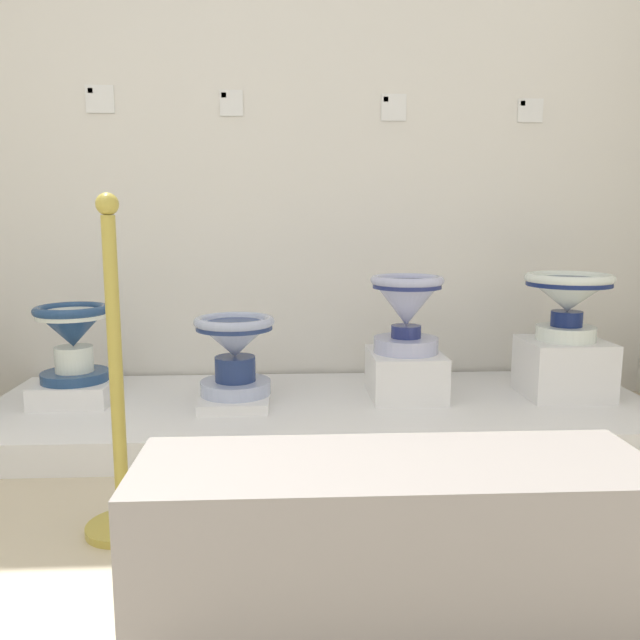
{
  "coord_description": "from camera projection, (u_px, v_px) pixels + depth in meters",
  "views": [
    {
      "loc": [
        1.6,
        -0.72,
        0.93
      ],
      "look_at": [
        1.73,
        2.01,
        0.49
      ],
      "focal_mm": 35.59,
      "sensor_mm": 36.0,
      "label": 1
    }
  ],
  "objects": [
    {
      "name": "info_placard_fourth",
      "position": [
        530.0,
        110.0,
        3.18
      ],
      "size": [
        0.13,
        0.01,
        0.12
      ],
      "color": "white"
    },
    {
      "name": "antique_toilet_tall_cobalt",
      "position": [
        235.0,
        346.0,
        2.75
      ],
      "size": [
        0.35,
        0.35,
        0.34
      ],
      "color": "#ADB9DB",
      "rests_on": "plinth_block_tall_cobalt"
    },
    {
      "name": "info_placard_third",
      "position": [
        394.0,
        107.0,
        3.15
      ],
      "size": [
        0.13,
        0.01,
        0.13
      ],
      "color": "white"
    },
    {
      "name": "museum_bench",
      "position": [
        393.0,
        545.0,
        1.43
      ],
      "size": [
        1.15,
        0.36,
        0.4
      ],
      "primitive_type": "cube",
      "color": "gray",
      "rests_on": "ground_plane"
    },
    {
      "name": "antique_toilet_rightmost",
      "position": [
        73.0,
        333.0,
        2.77
      ],
      "size": [
        0.32,
        0.32,
        0.34
      ],
      "color": "navy",
      "rests_on": "plinth_block_rightmost"
    },
    {
      "name": "info_placard_first",
      "position": [
        100.0,
        99.0,
        3.07
      ],
      "size": [
        0.14,
        0.01,
        0.13
      ],
      "color": "white"
    },
    {
      "name": "plinth_block_pale_glazed",
      "position": [
        564.0,
        368.0,
        2.9
      ],
      "size": [
        0.36,
        0.34,
        0.26
      ],
      "primitive_type": "cube",
      "color": "white",
      "rests_on": "display_platform"
    },
    {
      "name": "wall_back",
      "position": [
        316.0,
        80.0,
        3.14
      ],
      "size": [
        3.69,
        0.06,
        3.22
      ],
      "primitive_type": "cube",
      "color": "white",
      "rests_on": "ground_plane"
    },
    {
      "name": "ground_plane",
      "position": [
        352.0,
        614.0,
        1.52
      ],
      "size": [
        5.49,
        5.34,
        0.02
      ],
      "primitive_type": "cube",
      "color": "beige"
    },
    {
      "name": "plinth_block_rightmost",
      "position": [
        76.0,
        391.0,
        2.81
      ],
      "size": [
        0.33,
        0.31,
        0.1
      ],
      "primitive_type": "cube",
      "color": "white",
      "rests_on": "display_platform"
    },
    {
      "name": "antique_toilet_pale_glazed",
      "position": [
        568.0,
        296.0,
        2.84
      ],
      "size": [
        0.39,
        0.39,
        0.3
      ],
      "color": "white",
      "rests_on": "plinth_block_pale_glazed"
    },
    {
      "name": "antique_toilet_squat_floral",
      "position": [
        407.0,
        306.0,
        2.85
      ],
      "size": [
        0.33,
        0.33,
        0.35
      ],
      "color": "silver",
      "rests_on": "plinth_block_squat_floral"
    },
    {
      "name": "info_placard_second",
      "position": [
        231.0,
        103.0,
        3.1
      ],
      "size": [
        0.11,
        0.01,
        0.12
      ],
      "color": "white"
    },
    {
      "name": "display_platform",
      "position": [
        322.0,
        414.0,
        2.84
      ],
      "size": [
        2.93,
        1.01,
        0.13
      ],
      "primitive_type": "cube",
      "color": "white",
      "rests_on": "ground_plane"
    },
    {
      "name": "plinth_block_squat_floral",
      "position": [
        405.0,
        374.0,
        2.9
      ],
      "size": [
        0.32,
        0.39,
        0.2
      ],
      "primitive_type": "cube",
      "color": "white",
      "rests_on": "display_platform"
    },
    {
      "name": "plinth_block_tall_cobalt",
      "position": [
        236.0,
        398.0,
        2.79
      ],
      "size": [
        0.3,
        0.38,
        0.04
      ],
      "primitive_type": "cube",
      "color": "white",
      "rests_on": "display_platform"
    },
    {
      "name": "stanchion_post_near_left",
      "position": [
        119.0,
        425.0,
        1.86
      ],
      "size": [
        0.22,
        0.22,
        1.0
      ],
      "color": "gold",
      "rests_on": "ground_plane"
    }
  ]
}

